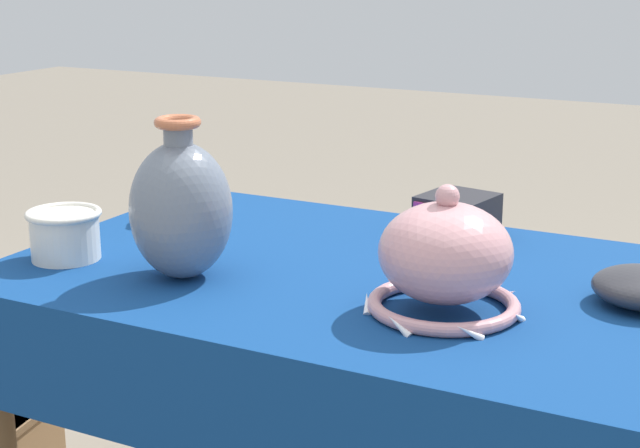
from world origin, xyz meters
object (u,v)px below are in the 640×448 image
Objects in this scene: vase_tall_bulbous at (181,208)px; mosaic_tile_box at (457,216)px; jar_round_celadon at (176,194)px; vase_dome_bell at (445,261)px; cup_wide_ivory at (65,233)px.

vase_tall_bulbous is 0.56m from mosaic_tile_box.
vase_tall_bulbous is 2.37× the size of jar_round_celadon.
vase_tall_bulbous reaches higher than mosaic_tile_box.
vase_dome_bell is 0.42m from mosaic_tile_box.
vase_tall_bulbous is 0.26m from cup_wide_ivory.
mosaic_tile_box is 0.74m from cup_wide_ivory.
vase_dome_bell is 1.87× the size of cup_wide_ivory.
vase_dome_bell reaches higher than mosaic_tile_box.
vase_dome_bell is 2.17× the size of jar_round_celadon.
jar_round_celadon is (-0.23, 0.30, -0.07)m from vase_tall_bulbous.
jar_round_celadon reaches higher than cup_wide_ivory.
jar_round_celadon reaches higher than mosaic_tile_box.
vase_tall_bulbous is at bearing 3.09° from cup_wide_ivory.
mosaic_tile_box is at bearing 38.65° from cup_wide_ivory.
jar_round_celadon is at bearing -155.07° from mosaic_tile_box.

